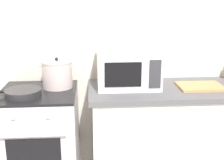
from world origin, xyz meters
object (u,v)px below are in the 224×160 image
at_px(stove, 41,144).
at_px(frying_pan, 22,93).
at_px(stock_pot, 57,74).
at_px(cutting_board, 200,86).
at_px(microwave, 128,69).

xyz_separation_m(stove, frying_pan, (-0.09, -0.10, 0.48)).
distance_m(stock_pot, cutting_board, 1.17).
bearing_deg(stove, stock_pot, 34.16).
bearing_deg(stock_pot, frying_pan, -139.96).
bearing_deg(microwave, stove, -173.77).
height_order(stock_pot, microwave, microwave).
height_order(microwave, cutting_board, microwave).
bearing_deg(cutting_board, stove, -179.95).
height_order(stove, frying_pan, frying_pan).
bearing_deg(microwave, frying_pan, -167.48).
height_order(frying_pan, microwave, microwave).
xyz_separation_m(stock_pot, frying_pan, (-0.24, -0.20, -0.09)).
relative_size(stove, frying_pan, 1.96).
xyz_separation_m(microwave, cutting_board, (0.59, -0.08, -0.14)).
relative_size(frying_pan, cutting_board, 1.30).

